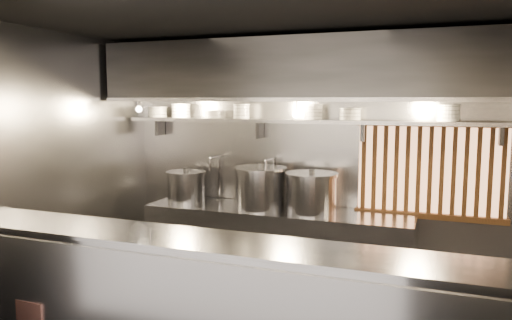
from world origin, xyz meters
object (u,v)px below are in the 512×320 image
Objects in this scene: stock_pot_mid at (260,188)px; heat_lamp at (138,104)px; stock_pot_right at (312,193)px; pendant_bulb at (296,114)px; stock_pot_left at (186,186)px.

heat_lamp is at bearing -169.70° from stock_pot_mid.
stock_pot_mid is 1.00× the size of stock_pot_right.
heat_lamp is 1.71m from stock_pot_mid.
stock_pot_mid is at bearing -166.43° from pendant_bulb.
stock_pot_right reaches higher than stock_pot_left.
pendant_bulb is 0.92m from stock_pot_mid.
stock_pot_mid is (0.96, -0.04, 0.05)m from stock_pot_left.
stock_pot_mid is (1.41, 0.26, -0.93)m from heat_lamp.
heat_lamp is 0.46× the size of stock_pot_right.
stock_pot_left is at bearing 178.58° from stock_pot_right.
heat_lamp is 0.46× the size of stock_pot_mid.
pendant_bulb is (1.80, 0.35, -0.11)m from heat_lamp.
pendant_bulb is 0.25× the size of stock_pot_mid.
stock_pot_left is 0.76× the size of stock_pot_right.
stock_pot_right is at bearing -0.05° from stock_pot_mid.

